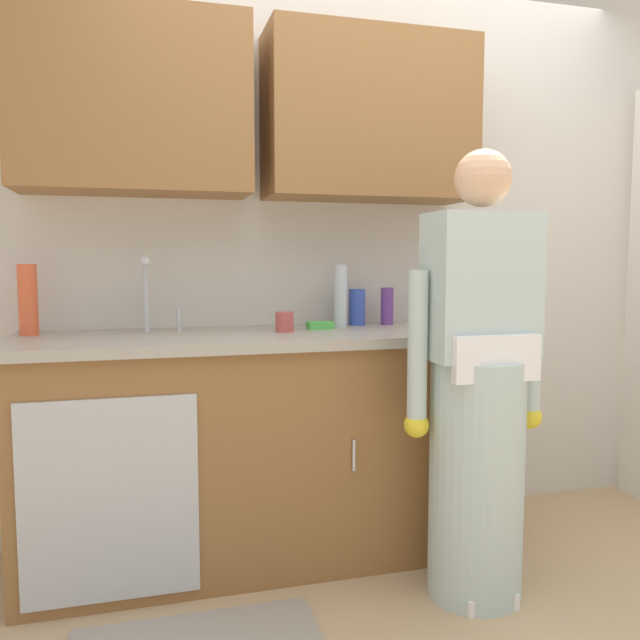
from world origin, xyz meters
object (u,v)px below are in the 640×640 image
(bottle_soap, at_px, (437,297))
(sponge, at_px, (320,325))
(sink, at_px, (157,339))
(person_at_sink, at_px, (478,411))
(bottle_water_tall, at_px, (341,296))
(cup_by_sink, at_px, (285,322))
(bottle_dish_liquid, at_px, (357,307))
(knife_on_counter, at_px, (455,331))
(bottle_water_short, at_px, (387,306))
(bottle_cleaner_spray, at_px, (28,300))

(bottle_soap, bearing_deg, sponge, -171.80)
(sink, height_order, person_at_sink, person_at_sink)
(bottle_water_tall, relative_size, cup_by_sink, 3.34)
(bottle_soap, relative_size, sponge, 2.27)
(sponge, bearing_deg, bottle_soap, 8.20)
(bottle_dish_liquid, bearing_deg, bottle_water_tall, -157.25)
(knife_on_counter, xyz_separation_m, sponge, (-0.50, 0.28, 0.01))
(bottle_dish_liquid, height_order, bottle_soap, bottle_soap)
(knife_on_counter, relative_size, sponge, 2.18)
(bottle_soap, bearing_deg, knife_on_counter, -104.14)
(bottle_dish_liquid, relative_size, knife_on_counter, 0.68)
(knife_on_counter, bearing_deg, person_at_sink, 172.82)
(bottle_water_short, height_order, sponge, bottle_water_short)
(person_at_sink, distance_m, bottle_water_tall, 0.84)
(person_at_sink, bearing_deg, sponge, 124.83)
(sink, xyz_separation_m, cup_by_sink, (0.51, -0.00, 0.06))
(sink, distance_m, knife_on_counter, 1.20)
(bottle_water_short, xyz_separation_m, cup_by_sink, (-0.52, -0.18, -0.04))
(bottle_water_short, distance_m, bottle_soap, 0.25)
(person_at_sink, bearing_deg, knife_on_counter, 77.20)
(bottle_water_tall, distance_m, knife_on_counter, 0.54)
(bottle_cleaner_spray, distance_m, cup_by_sink, 1.01)
(bottle_water_tall, xyz_separation_m, sponge, (-0.11, -0.07, -0.12))
(bottle_water_short, height_order, bottle_dish_liquid, bottle_water_short)
(person_at_sink, relative_size, bottle_cleaner_spray, 5.79)
(sink, relative_size, bottle_cleaner_spray, 1.79)
(sink, height_order, cup_by_sink, sink)
(bottle_water_tall, distance_m, sponge, 0.18)
(bottle_soap, bearing_deg, cup_by_sink, -167.91)
(bottle_water_short, xyz_separation_m, bottle_dish_liquid, (-0.14, 0.01, -0.00))
(bottle_water_short, xyz_separation_m, bottle_water_tall, (-0.23, -0.03, 0.05))
(knife_on_counter, bearing_deg, bottle_water_tall, 53.63)
(bottle_soap, relative_size, cup_by_sink, 3.04)
(bottle_soap, bearing_deg, bottle_cleaner_spray, -179.58)
(bottle_soap, bearing_deg, person_at_sink, -103.50)
(cup_by_sink, bearing_deg, sink, 179.71)
(bottle_water_tall, bearing_deg, bottle_cleaner_spray, 179.86)
(bottle_water_short, bearing_deg, sponge, -163.92)
(sink, relative_size, cup_by_sink, 6.09)
(bottle_dish_liquid, relative_size, bottle_water_tall, 0.60)
(bottle_cleaner_spray, bearing_deg, sink, -16.94)
(cup_by_sink, bearing_deg, bottle_water_tall, 27.19)
(bottle_soap, bearing_deg, sink, -172.80)
(bottle_cleaner_spray, bearing_deg, cup_by_sink, -8.60)
(person_at_sink, distance_m, knife_on_counter, 0.42)
(sponge, bearing_deg, bottle_dish_liquid, 27.64)
(bottle_dish_liquid, bearing_deg, bottle_water_short, -2.79)
(knife_on_counter, bearing_deg, sponge, 66.53)
(person_at_sink, xyz_separation_m, cup_by_sink, (-0.60, 0.53, 0.29))
(bottle_dish_liquid, bearing_deg, bottle_soap, -3.25)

